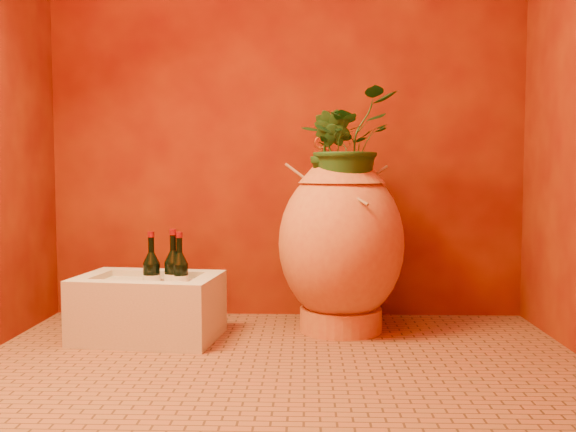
{
  "coord_description": "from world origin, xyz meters",
  "views": [
    {
      "loc": [
        0.11,
        -2.42,
        0.77
      ],
      "look_at": [
        0.03,
        0.35,
        0.58
      ],
      "focal_mm": 40.0,
      "sensor_mm": 36.0,
      "label": 1
    }
  ],
  "objects_px": {
    "wine_bottle_a": "(152,278)",
    "wine_bottle_c": "(173,277)",
    "stone_basin": "(149,308)",
    "amphora": "(341,243)",
    "wine_bottle_b": "(180,278)",
    "wall_tap": "(321,150)"
  },
  "relations": [
    {
      "from": "wine_bottle_a",
      "to": "wine_bottle_b",
      "type": "relative_size",
      "value": 1.0
    },
    {
      "from": "stone_basin",
      "to": "wall_tap",
      "type": "height_order",
      "value": "wall_tap"
    },
    {
      "from": "amphora",
      "to": "wall_tap",
      "type": "bearing_deg",
      "value": 109.4
    },
    {
      "from": "wall_tap",
      "to": "wine_bottle_b",
      "type": "bearing_deg",
      "value": -145.81
    },
    {
      "from": "stone_basin",
      "to": "wine_bottle_a",
      "type": "height_order",
      "value": "wine_bottle_a"
    },
    {
      "from": "stone_basin",
      "to": "wine_bottle_a",
      "type": "bearing_deg",
      "value": 27.78
    },
    {
      "from": "amphora",
      "to": "wall_tap",
      "type": "height_order",
      "value": "wall_tap"
    },
    {
      "from": "wine_bottle_a",
      "to": "wine_bottle_c",
      "type": "height_order",
      "value": "wine_bottle_c"
    },
    {
      "from": "stone_basin",
      "to": "wine_bottle_c",
      "type": "distance_m",
      "value": 0.18
    },
    {
      "from": "stone_basin",
      "to": "wine_bottle_b",
      "type": "relative_size",
      "value": 2.05
    },
    {
      "from": "stone_basin",
      "to": "wall_tap",
      "type": "bearing_deg",
      "value": 29.21
    },
    {
      "from": "wine_bottle_a",
      "to": "wine_bottle_c",
      "type": "relative_size",
      "value": 0.97
    },
    {
      "from": "stone_basin",
      "to": "wine_bottle_c",
      "type": "relative_size",
      "value": 1.97
    },
    {
      "from": "wine_bottle_b",
      "to": "wine_bottle_c",
      "type": "bearing_deg",
      "value": 167.53
    },
    {
      "from": "stone_basin",
      "to": "wine_bottle_b",
      "type": "xyz_separation_m",
      "value": [
        0.15,
        0.0,
        0.14
      ]
    },
    {
      "from": "wine_bottle_a",
      "to": "wine_bottle_b",
      "type": "distance_m",
      "value": 0.13
    },
    {
      "from": "wine_bottle_b",
      "to": "amphora",
      "type": "bearing_deg",
      "value": 13.04
    },
    {
      "from": "wine_bottle_a",
      "to": "wall_tap",
      "type": "bearing_deg",
      "value": 29.24
    },
    {
      "from": "wine_bottle_b",
      "to": "stone_basin",
      "type": "bearing_deg",
      "value": -178.91
    },
    {
      "from": "wine_bottle_b",
      "to": "wine_bottle_c",
      "type": "distance_m",
      "value": 0.03
    },
    {
      "from": "amphora",
      "to": "wine_bottle_c",
      "type": "distance_m",
      "value": 0.81
    },
    {
      "from": "amphora",
      "to": "wine_bottle_a",
      "type": "bearing_deg",
      "value": -169.15
    }
  ]
}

